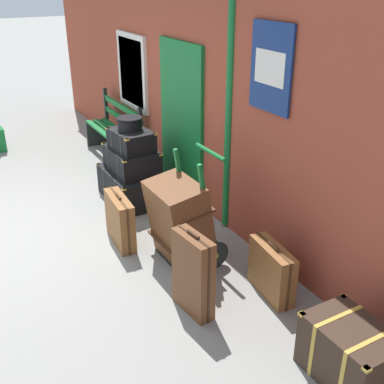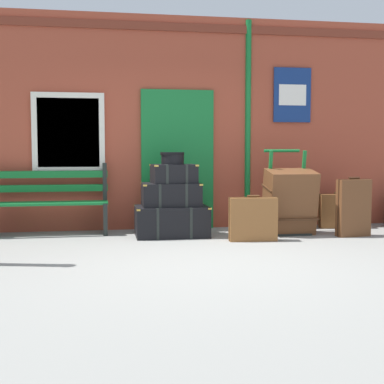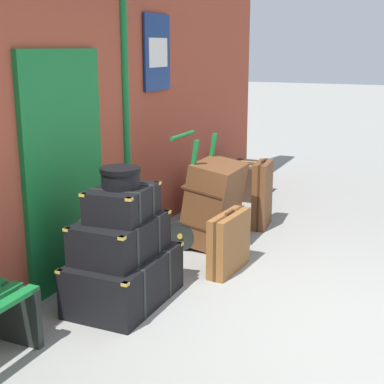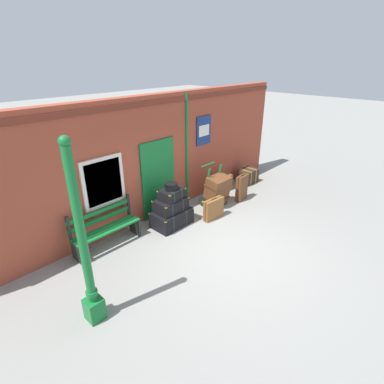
{
  "view_description": "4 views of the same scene",
  "coord_description": "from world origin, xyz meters",
  "px_view_note": "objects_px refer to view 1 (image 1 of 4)",
  "views": [
    {
      "loc": [
        5.47,
        -0.47,
        2.88
      ],
      "look_at": [
        1.19,
        1.95,
        0.59
      ],
      "focal_mm": 44.61,
      "sensor_mm": 36.0,
      "label": 1
    },
    {
      "loc": [
        -1.08,
        -5.58,
        1.21
      ],
      "look_at": [
        0.17,
        1.83,
        0.61
      ],
      "focal_mm": 49.89,
      "sensor_mm": 36.0,
      "label": 2
    },
    {
      "loc": [
        -3.97,
        -0.59,
        2.12
      ],
      "look_at": [
        1.2,
        1.71,
        0.66
      ],
      "focal_mm": 52.92,
      "sensor_mm": 36.0,
      "label": 3
    },
    {
      "loc": [
        -4.72,
        -3.3,
        4.04
      ],
      "look_at": [
        0.65,
        1.76,
        0.68
      ],
      "focal_mm": 28.05,
      "sensor_mm": 36.0,
      "label": 4
    }
  ],
  "objects_px": {
    "steamer_trunk_base": "(132,185)",
    "porters_trolley": "(194,234)",
    "platform_bench": "(115,132)",
    "steamer_trunk_middle": "(132,160)",
    "suitcase_beige": "(272,271)",
    "corner_trunk": "(350,353)",
    "suitcase_cream": "(193,274)",
    "steamer_trunk_top": "(131,140)",
    "large_brown_trunk": "(180,222)",
    "round_hatbox": "(130,123)",
    "suitcase_caramel": "(120,220)"
  },
  "relations": [
    {
      "from": "corner_trunk",
      "to": "steamer_trunk_top",
      "type": "bearing_deg",
      "value": -177.29
    },
    {
      "from": "suitcase_cream",
      "to": "platform_bench",
      "type": "bearing_deg",
      "value": 168.31
    },
    {
      "from": "platform_bench",
      "to": "steamer_trunk_middle",
      "type": "distance_m",
      "value": 1.72
    },
    {
      "from": "suitcase_beige",
      "to": "steamer_trunk_top",
      "type": "bearing_deg",
      "value": -172.95
    },
    {
      "from": "steamer_trunk_middle",
      "to": "corner_trunk",
      "type": "bearing_deg",
      "value": 2.58
    },
    {
      "from": "suitcase_cream",
      "to": "suitcase_beige",
      "type": "bearing_deg",
      "value": 78.96
    },
    {
      "from": "steamer_trunk_middle",
      "to": "suitcase_cream",
      "type": "height_order",
      "value": "suitcase_cream"
    },
    {
      "from": "steamer_trunk_top",
      "to": "round_hatbox",
      "type": "height_order",
      "value": "round_hatbox"
    },
    {
      "from": "large_brown_trunk",
      "to": "platform_bench",
      "type": "bearing_deg",
      "value": 170.52
    },
    {
      "from": "porters_trolley",
      "to": "suitcase_caramel",
      "type": "xyz_separation_m",
      "value": [
        -0.66,
        -0.6,
        0.01
      ]
    },
    {
      "from": "platform_bench",
      "to": "corner_trunk",
      "type": "distance_m",
      "value": 5.46
    },
    {
      "from": "steamer_trunk_base",
      "to": "suitcase_beige",
      "type": "distance_m",
      "value": 2.66
    },
    {
      "from": "porters_trolley",
      "to": "suitcase_beige",
      "type": "bearing_deg",
      "value": 17.57
    },
    {
      "from": "steamer_trunk_middle",
      "to": "porters_trolley",
      "type": "bearing_deg",
      "value": 0.29
    },
    {
      "from": "platform_bench",
      "to": "porters_trolley",
      "type": "distance_m",
      "value": 3.37
    },
    {
      "from": "porters_trolley",
      "to": "steamer_trunk_middle",
      "type": "bearing_deg",
      "value": -179.71
    },
    {
      "from": "steamer_trunk_middle",
      "to": "suitcase_caramel",
      "type": "relative_size",
      "value": 1.27
    },
    {
      "from": "porters_trolley",
      "to": "corner_trunk",
      "type": "height_order",
      "value": "porters_trolley"
    },
    {
      "from": "steamer_trunk_middle",
      "to": "porters_trolley",
      "type": "relative_size",
      "value": 0.67
    },
    {
      "from": "platform_bench",
      "to": "large_brown_trunk",
      "type": "height_order",
      "value": "platform_bench"
    },
    {
      "from": "steamer_trunk_middle",
      "to": "round_hatbox",
      "type": "xyz_separation_m",
      "value": [
        0.02,
        -0.01,
        0.52
      ]
    },
    {
      "from": "platform_bench",
      "to": "corner_trunk",
      "type": "height_order",
      "value": "platform_bench"
    },
    {
      "from": "suitcase_beige",
      "to": "platform_bench",
      "type": "bearing_deg",
      "value": 178.95
    },
    {
      "from": "steamer_trunk_base",
      "to": "steamer_trunk_top",
      "type": "relative_size",
      "value": 1.57
    },
    {
      "from": "round_hatbox",
      "to": "corner_trunk",
      "type": "relative_size",
      "value": 0.48
    },
    {
      "from": "porters_trolley",
      "to": "suitcase_caramel",
      "type": "distance_m",
      "value": 0.89
    },
    {
      "from": "steamer_trunk_base",
      "to": "large_brown_trunk",
      "type": "xyz_separation_m",
      "value": [
        1.67,
        -0.14,
        0.26
      ]
    },
    {
      "from": "steamer_trunk_middle",
      "to": "large_brown_trunk",
      "type": "height_order",
      "value": "large_brown_trunk"
    },
    {
      "from": "platform_bench",
      "to": "steamer_trunk_top",
      "type": "distance_m",
      "value": 1.8
    },
    {
      "from": "large_brown_trunk",
      "to": "corner_trunk",
      "type": "distance_m",
      "value": 2.15
    },
    {
      "from": "steamer_trunk_base",
      "to": "round_hatbox",
      "type": "height_order",
      "value": "round_hatbox"
    },
    {
      "from": "steamer_trunk_middle",
      "to": "suitcase_cream",
      "type": "relative_size",
      "value": 0.98
    },
    {
      "from": "steamer_trunk_middle",
      "to": "steamer_trunk_top",
      "type": "relative_size",
      "value": 1.27
    },
    {
      "from": "porters_trolley",
      "to": "round_hatbox",
      "type": "bearing_deg",
      "value": -179.43
    },
    {
      "from": "steamer_trunk_middle",
      "to": "porters_trolley",
      "type": "height_order",
      "value": "porters_trolley"
    },
    {
      "from": "corner_trunk",
      "to": "suitcase_beige",
      "type": "bearing_deg",
      "value": 172.77
    },
    {
      "from": "steamer_trunk_top",
      "to": "porters_trolley",
      "type": "height_order",
      "value": "porters_trolley"
    },
    {
      "from": "porters_trolley",
      "to": "suitcase_cream",
      "type": "bearing_deg",
      "value": -30.12
    },
    {
      "from": "corner_trunk",
      "to": "suitcase_cream",
      "type": "bearing_deg",
      "value": -153.81
    },
    {
      "from": "large_brown_trunk",
      "to": "suitcase_beige",
      "type": "xyz_separation_m",
      "value": [
        0.97,
        0.48,
        -0.21
      ]
    },
    {
      "from": "steamer_trunk_middle",
      "to": "steamer_trunk_top",
      "type": "height_order",
      "value": "steamer_trunk_top"
    },
    {
      "from": "porters_trolley",
      "to": "large_brown_trunk",
      "type": "xyz_separation_m",
      "value": [
        -0.0,
        -0.17,
        0.2
      ]
    },
    {
      "from": "platform_bench",
      "to": "porters_trolley",
      "type": "relative_size",
      "value": 1.32
    },
    {
      "from": "steamer_trunk_middle",
      "to": "round_hatbox",
      "type": "bearing_deg",
      "value": -20.96
    },
    {
      "from": "steamer_trunk_base",
      "to": "porters_trolley",
      "type": "relative_size",
      "value": 0.84
    },
    {
      "from": "steamer_trunk_middle",
      "to": "suitcase_beige",
      "type": "relative_size",
      "value": 1.32
    },
    {
      "from": "platform_bench",
      "to": "corner_trunk",
      "type": "bearing_deg",
      "value": -2.35
    },
    {
      "from": "corner_trunk",
      "to": "large_brown_trunk",
      "type": "bearing_deg",
      "value": -171.01
    },
    {
      "from": "steamer_trunk_base",
      "to": "corner_trunk",
      "type": "height_order",
      "value": "corner_trunk"
    },
    {
      "from": "suitcase_cream",
      "to": "steamer_trunk_middle",
      "type": "bearing_deg",
      "value": 169.41
    }
  ]
}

